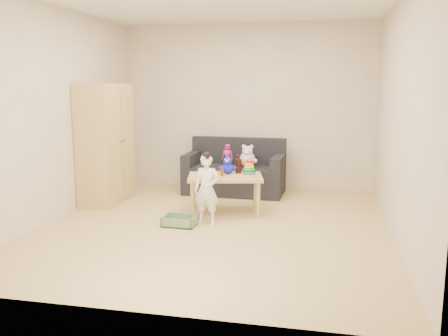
% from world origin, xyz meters
% --- Properties ---
extents(room, '(4.50, 4.50, 4.50)m').
position_xyz_m(room, '(0.00, 0.00, 1.30)').
color(room, tan).
rests_on(room, ground).
extents(wardrobe, '(0.46, 0.92, 1.66)m').
position_xyz_m(wardrobe, '(-1.76, 0.80, 0.83)').
color(wardrobe, tan).
rests_on(wardrobe, ground).
extents(sofa, '(1.52, 0.80, 0.42)m').
position_xyz_m(sofa, '(-0.10, 1.71, 0.21)').
color(sofa, black).
rests_on(sofa, ground).
extents(play_table, '(1.05, 0.78, 0.49)m').
position_xyz_m(play_table, '(-0.00, 0.56, 0.25)').
color(play_table, tan).
rests_on(play_table, ground).
extents(storage_bin, '(0.40, 0.31, 0.12)m').
position_xyz_m(storage_bin, '(-0.41, -0.10, 0.06)').
color(storage_bin, '#5F805D').
rests_on(storage_bin, ground).
extents(toddler, '(0.31, 0.20, 0.82)m').
position_xyz_m(toddler, '(-0.12, 0.04, 0.41)').
color(toddler, white).
rests_on(toddler, ground).
extents(pink_bear, '(0.30, 0.27, 0.29)m').
position_xyz_m(pink_bear, '(0.11, 1.70, 0.56)').
color(pink_bear, '#FFBBE1').
rests_on(pink_bear, sofa).
extents(doll, '(0.19, 0.14, 0.34)m').
position_xyz_m(doll, '(-0.20, 1.68, 0.59)').
color(doll, '#C22478').
rests_on(doll, sofa).
extents(ring_stacker, '(0.17, 0.17, 0.20)m').
position_xyz_m(ring_stacker, '(0.29, 0.66, 0.57)').
color(ring_stacker, yellow).
rests_on(ring_stacker, play_table).
extents(brown_bottle, '(0.08, 0.08, 0.24)m').
position_xyz_m(brown_bottle, '(0.13, 0.78, 0.60)').
color(brown_bottle, black).
rests_on(brown_bottle, play_table).
extents(blue_plush, '(0.23, 0.20, 0.23)m').
position_xyz_m(blue_plush, '(0.01, 0.69, 0.61)').
color(blue_plush, '#191EE3').
rests_on(blue_plush, play_table).
extents(wooden_figure, '(0.06, 0.06, 0.12)m').
position_xyz_m(wooden_figure, '(-0.03, 0.53, 0.55)').
color(wooden_figure, brown).
rests_on(wooden_figure, play_table).
extents(yellow_book, '(0.24, 0.24, 0.02)m').
position_xyz_m(yellow_book, '(-0.13, 0.68, 0.50)').
color(yellow_book, orange).
rests_on(yellow_book, play_table).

